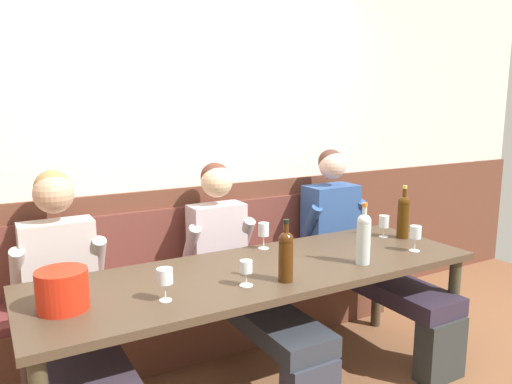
{
  "coord_description": "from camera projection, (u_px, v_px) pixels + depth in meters",
  "views": [
    {
      "loc": [
        -1.29,
        -2.06,
        1.63
      ],
      "look_at": [
        0.14,
        0.45,
        1.11
      ],
      "focal_mm": 34.32,
      "sensor_mm": 36.0,
      "label": 1
    }
  ],
  "objects": [
    {
      "name": "wood_wainscot_panel",
      "position": [
        198.0,
        260.0,
        3.47
      ],
      "size": [
        6.8,
        0.03,
        1.06
      ],
      "primitive_type": "cube",
      "color": "brown",
      "rests_on": "ground"
    },
    {
      "name": "wine_glass_by_bottle",
      "position": [
        165.0,
        278.0,
        2.2
      ],
      "size": [
        0.07,
        0.07,
        0.15
      ],
      "color": "silver",
      "rests_on": "dining_table"
    },
    {
      "name": "wine_glass_center_front",
      "position": [
        264.0,
        231.0,
        3.0
      ],
      "size": [
        0.07,
        0.07,
        0.16
      ],
      "color": "silver",
      "rests_on": "dining_table"
    },
    {
      "name": "wine_glass_center_rear",
      "position": [
        415.0,
        234.0,
        2.95
      ],
      "size": [
        0.07,
        0.07,
        0.16
      ],
      "color": "silver",
      "rests_on": "dining_table"
    },
    {
      "name": "wine_bottle_clear_water",
      "position": [
        403.0,
        215.0,
        3.23
      ],
      "size": [
        0.08,
        0.08,
        0.35
      ],
      "color": "#442708",
      "rests_on": "dining_table"
    },
    {
      "name": "ice_bucket",
      "position": [
        62.0,
        290.0,
        2.12
      ],
      "size": [
        0.22,
        0.22,
        0.18
      ],
      "primitive_type": "cylinder",
      "color": "red",
      "rests_on": "dining_table"
    },
    {
      "name": "wine_bottle_green_tall",
      "position": [
        364.0,
        237.0,
        2.71
      ],
      "size": [
        0.08,
        0.08,
        0.35
      ],
      "color": "silver",
      "rests_on": "dining_table"
    },
    {
      "name": "person_right_seat",
      "position": [
        71.0,
        304.0,
        2.5
      ],
      "size": [
        0.5,
        1.26,
        1.27
      ],
      "color": "#342C37",
      "rests_on": "ground"
    },
    {
      "name": "room_wall_back",
      "position": [
        192.0,
        137.0,
        3.36
      ],
      "size": [
        6.8,
        0.08,
        2.8
      ],
      "primitive_type": "cube",
      "color": "silver",
      "rests_on": "ground"
    },
    {
      "name": "dining_table",
      "position": [
        262.0,
        281.0,
        2.68
      ],
      "size": [
        2.49,
        0.8,
        0.75
      ],
      "color": "#453527",
      "rests_on": "ground"
    },
    {
      "name": "person_left_seat",
      "position": [
        359.0,
        246.0,
        3.47
      ],
      "size": [
        0.5,
        1.26,
        1.29
      ],
      "color": "#2C302E",
      "rests_on": "ground"
    },
    {
      "name": "wall_bench",
      "position": [
        211.0,
        304.0,
        3.34
      ],
      "size": [
        2.79,
        0.42,
        0.94
      ],
      "color": "brown",
      "rests_on": "ground"
    },
    {
      "name": "person_center_left_seat",
      "position": [
        242.0,
        273.0,
        2.98
      ],
      "size": [
        0.47,
        1.25,
        1.25
      ],
      "color": "#313541",
      "rests_on": "ground"
    },
    {
      "name": "wine_glass_near_bucket",
      "position": [
        384.0,
        223.0,
        3.27
      ],
      "size": [
        0.07,
        0.07,
        0.15
      ],
      "color": "silver",
      "rests_on": "dining_table"
    },
    {
      "name": "wine_bottle_amber_mid",
      "position": [
        286.0,
        254.0,
        2.44
      ],
      "size": [
        0.07,
        0.07,
        0.32
      ],
      "color": "#43230A",
      "rests_on": "dining_table"
    },
    {
      "name": "wine_glass_right_end",
      "position": [
        246.0,
        268.0,
        2.39
      ],
      "size": [
        0.07,
        0.07,
        0.13
      ],
      "color": "silver",
      "rests_on": "dining_table"
    }
  ]
}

